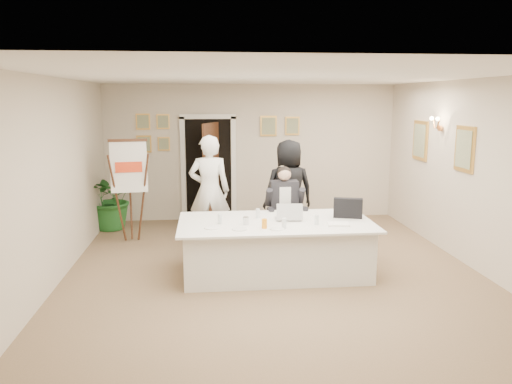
{
  "coord_description": "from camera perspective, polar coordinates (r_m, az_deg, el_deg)",
  "views": [
    {
      "loc": [
        -0.94,
        -6.83,
        2.5
      ],
      "look_at": [
        -0.2,
        0.6,
        1.11
      ],
      "focal_mm": 35.0,
      "sensor_mm": 36.0,
      "label": 1
    }
  ],
  "objects": [
    {
      "name": "glass_c",
      "position": [
        7.0,
        6.95,
        -3.19
      ],
      "size": [
        0.07,
        0.07,
        0.14
      ],
      "primitive_type": "cylinder",
      "rotation": [
        0.0,
        0.0,
        -0.14
      ],
      "color": "silver",
      "rests_on": "conference_table"
    },
    {
      "name": "laptop",
      "position": [
        7.26,
        3.7,
        -2.05
      ],
      "size": [
        0.4,
        0.41,
        0.28
      ],
      "primitive_type": null,
      "rotation": [
        0.0,
        0.0,
        -0.08
      ],
      "color": "#B7BABC",
      "rests_on": "conference_table"
    },
    {
      "name": "standing_woman",
      "position": [
        8.86,
        3.74,
        0.18
      ],
      "size": [
        0.94,
        0.67,
        1.81
      ],
      "primitive_type": "imported",
      "rotation": [
        0.0,
        0.0,
        3.26
      ],
      "color": "black",
      "rests_on": "floor"
    },
    {
      "name": "plate_mid",
      "position": [
        6.71,
        -1.88,
        -4.26
      ],
      "size": [
        0.25,
        0.25,
        0.01
      ],
      "primitive_type": "cylinder",
      "rotation": [
        0.0,
        0.0,
        -0.22
      ],
      "color": "white",
      "rests_on": "conference_table"
    },
    {
      "name": "wall_left",
      "position": [
        7.22,
        -22.22,
        1.02
      ],
      "size": [
        0.1,
        7.0,
        2.8
      ],
      "primitive_type": "cube",
      "color": "beige",
      "rests_on": "floor"
    },
    {
      "name": "glass_a",
      "position": [
        7.02,
        -4.13,
        -3.09
      ],
      "size": [
        0.07,
        0.07,
        0.14
      ],
      "primitive_type": "cylinder",
      "rotation": [
        0.0,
        0.0,
        -0.13
      ],
      "color": "silver",
      "rests_on": "conference_table"
    },
    {
      "name": "pictures_right_wall",
      "position": [
        8.96,
        20.27,
        5.13
      ],
      "size": [
        0.06,
        2.2,
        0.8
      ],
      "primitive_type": null,
      "color": "#E5AF4E",
      "rests_on": "wall_right"
    },
    {
      "name": "wall_front",
      "position": [
        3.63,
        9.7,
        -7.25
      ],
      "size": [
        6.0,
        0.1,
        2.8
      ],
      "primitive_type": "cube",
      "color": "beige",
      "rests_on": "floor"
    },
    {
      "name": "flip_chart",
      "position": [
        9.03,
        -14.19,
        -0.42
      ],
      "size": [
        0.64,
        0.43,
        1.79
      ],
      "color": "#361E11",
      "rests_on": "floor"
    },
    {
      "name": "plate_near",
      "position": [
        6.72,
        2.42,
        -4.24
      ],
      "size": [
        0.26,
        0.26,
        0.01
      ],
      "primitive_type": "cylinder",
      "rotation": [
        0.0,
        0.0,
        -0.34
      ],
      "color": "white",
      "rests_on": "conference_table"
    },
    {
      "name": "glass_d",
      "position": [
        7.33,
        0.2,
        -2.47
      ],
      "size": [
        0.07,
        0.07,
        0.14
      ],
      "primitive_type": "cylinder",
      "rotation": [
        0.0,
        0.0,
        -0.19
      ],
      "color": "silver",
      "rests_on": "conference_table"
    },
    {
      "name": "plate_left",
      "position": [
        6.8,
        -5.02,
        -4.09
      ],
      "size": [
        0.26,
        0.26,
        0.01
      ],
      "primitive_type": "cylinder",
      "rotation": [
        0.0,
        0.0,
        -0.18
      ],
      "color": "white",
      "rests_on": "conference_table"
    },
    {
      "name": "doorway",
      "position": [
        10.25,
        -5.34,
        2.37
      ],
      "size": [
        1.14,
        0.86,
        2.2
      ],
      "color": "black",
      "rests_on": "floor"
    },
    {
      "name": "paper_stack",
      "position": [
        7.03,
        9.4,
        -3.65
      ],
      "size": [
        0.32,
        0.24,
        0.03
      ],
      "primitive_type": "cube",
      "rotation": [
        0.0,
        0.0,
        -0.13
      ],
      "color": "white",
      "rests_on": "conference_table"
    },
    {
      "name": "steel_jug",
      "position": [
        6.95,
        -1.17,
        -3.32
      ],
      "size": [
        0.09,
        0.09,
        0.11
      ],
      "primitive_type": "cylinder",
      "rotation": [
        0.0,
        0.0,
        0.02
      ],
      "color": "silver",
      "rests_on": "conference_table"
    },
    {
      "name": "laptop_bag",
      "position": [
        7.46,
        10.47,
        -1.81
      ],
      "size": [
        0.44,
        0.23,
        0.29
      ],
      "primitive_type": "cube",
      "rotation": [
        0.0,
        0.0,
        -0.28
      ],
      "color": "black",
      "rests_on": "conference_table"
    },
    {
      "name": "conference_table",
      "position": [
        7.26,
        2.23,
        -6.3
      ],
      "size": [
        2.77,
        1.47,
        0.78
      ],
      "color": "silver",
      "rests_on": "floor"
    },
    {
      "name": "potted_palm",
      "position": [
        10.08,
        -16.24,
        -0.57
      ],
      "size": [
        1.49,
        1.48,
        1.25
      ],
      "primitive_type": "imported",
      "rotation": [
        0.0,
        0.0,
        0.73
      ],
      "color": "#206024",
      "rests_on": "floor"
    },
    {
      "name": "seated_man",
      "position": [
        8.21,
        3.26,
        -1.96
      ],
      "size": [
        0.75,
        0.78,
        1.44
      ],
      "primitive_type": null,
      "rotation": [
        0.0,
        0.0,
        0.23
      ],
      "color": "black",
      "rests_on": "floor"
    },
    {
      "name": "oj_glass",
      "position": [
        6.76,
        0.97,
        -3.64
      ],
      "size": [
        0.08,
        0.08,
        0.13
      ],
      "primitive_type": "cylinder",
      "rotation": [
        0.0,
        0.0,
        -0.01
      ],
      "color": "orange",
      "rests_on": "conference_table"
    },
    {
      "name": "wall_sconce",
      "position": [
        8.91,
        20.01,
        7.38
      ],
      "size": [
        0.2,
        0.3,
        0.24
      ],
      "primitive_type": null,
      "color": "#CC7E41",
      "rests_on": "wall_right"
    },
    {
      "name": "standing_man",
      "position": [
        8.57,
        -5.34,
        0.14
      ],
      "size": [
        0.71,
        0.48,
        1.91
      ],
      "primitive_type": "imported",
      "rotation": [
        0.0,
        0.0,
        3.1
      ],
      "color": "white",
      "rests_on": "floor"
    },
    {
      "name": "floor",
      "position": [
        7.33,
        2.04,
        -9.36
      ],
      "size": [
        7.0,
        7.0,
        0.0
      ],
      "primitive_type": "plane",
      "color": "brown",
      "rests_on": "ground"
    },
    {
      "name": "glass_b",
      "position": [
        6.77,
        3.23,
        -3.59
      ],
      "size": [
        0.07,
        0.07,
        0.14
      ],
      "primitive_type": "cylinder",
      "rotation": [
        0.0,
        0.0,
        0.14
      ],
      "color": "silver",
      "rests_on": "conference_table"
    },
    {
      "name": "wall_right",
      "position": [
        7.96,
        24.04,
        1.71
      ],
      "size": [
        0.1,
        7.0,
        2.8
      ],
      "primitive_type": "cube",
      "color": "beige",
      "rests_on": "floor"
    },
    {
      "name": "pictures_back_wall",
      "position": [
        10.32,
        -4.96,
        6.94
      ],
      "size": [
        3.4,
        0.06,
        0.8
      ],
      "primitive_type": null,
      "color": "#E5AF4E",
      "rests_on": "wall_back"
    },
    {
      "name": "wall_back",
      "position": [
        10.43,
        -0.51,
        4.53
      ],
      "size": [
        6.0,
        0.1,
        2.8
      ],
      "primitive_type": "cube",
      "color": "beige",
      "rests_on": "floor"
    },
    {
      "name": "ceiling",
      "position": [
        6.9,
        2.19,
        13.06
      ],
      "size": [
        6.0,
        7.0,
        0.02
      ],
      "primitive_type": "cube",
      "color": "white",
      "rests_on": "wall_back"
    }
  ]
}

